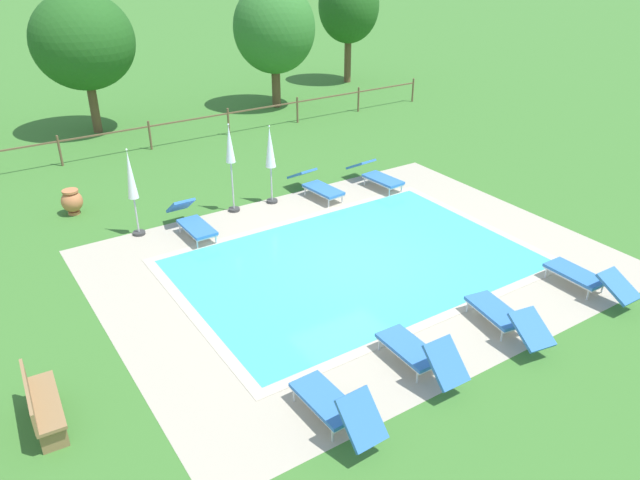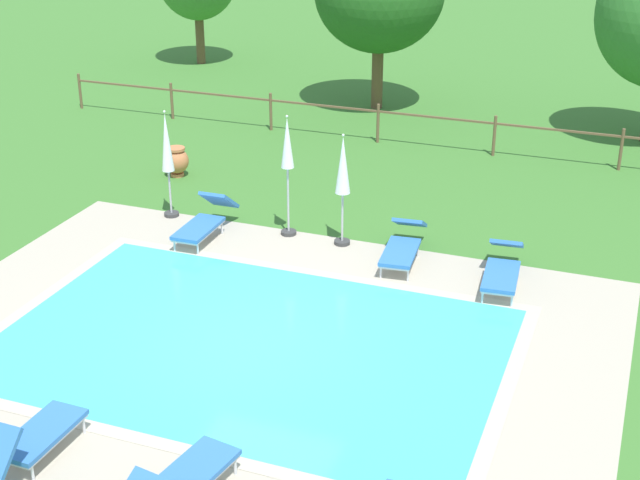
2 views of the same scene
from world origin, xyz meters
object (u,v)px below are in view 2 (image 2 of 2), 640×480
at_px(sun_lounger_north_near_steps, 403,244).
at_px(patio_umbrella_closed_row_centre, 167,149).
at_px(terracotta_urn_near_fence, 177,161).
at_px(patio_umbrella_closed_row_mid_west, 343,172).
at_px(sun_lounger_north_far, 503,267).
at_px(patio_umbrella_closed_row_west, 287,154).
at_px(sun_lounger_south_far, 205,220).
at_px(sun_lounger_north_mid, 27,440).

bearing_deg(sun_lounger_north_near_steps, patio_umbrella_closed_row_centre, 175.53).
height_order(sun_lounger_north_near_steps, terracotta_urn_near_fence, sun_lounger_north_near_steps).
height_order(patio_umbrella_closed_row_mid_west, patio_umbrella_closed_row_centre, patio_umbrella_closed_row_centre).
distance_m(sun_lounger_north_far, patio_umbrella_closed_row_west, 4.79).
distance_m(sun_lounger_north_near_steps, patio_umbrella_closed_row_centre, 5.43).
bearing_deg(sun_lounger_south_far, patio_umbrella_closed_row_centre, 148.07).
bearing_deg(sun_lounger_north_near_steps, patio_umbrella_closed_row_mid_west, 166.47).
xyz_separation_m(sun_lounger_north_near_steps, patio_umbrella_closed_row_mid_west, (-1.35, 0.33, 1.19)).
relative_size(sun_lounger_north_far, patio_umbrella_closed_row_centre, 0.90).
bearing_deg(sun_lounger_north_far, sun_lounger_north_near_steps, 170.53).
bearing_deg(patio_umbrella_closed_row_mid_west, sun_lounger_north_near_steps, -13.53).
bearing_deg(sun_lounger_north_near_steps, sun_lounger_south_far, -175.33).
xyz_separation_m(sun_lounger_north_near_steps, patio_umbrella_closed_row_west, (-2.55, 0.39, 1.39)).
xyz_separation_m(sun_lounger_north_far, patio_umbrella_closed_row_mid_west, (-3.33, 0.66, 1.19)).
height_order(sun_lounger_north_far, sun_lounger_south_far, sun_lounger_south_far).
height_order(patio_umbrella_closed_row_west, patio_umbrella_closed_row_centre, patio_umbrella_closed_row_west).
bearing_deg(patio_umbrella_closed_row_mid_west, patio_umbrella_closed_row_west, 176.70).
relative_size(sun_lounger_north_far, patio_umbrella_closed_row_mid_west, 0.91).
distance_m(sun_lounger_north_near_steps, sun_lounger_north_mid, 8.25).
bearing_deg(patio_umbrella_closed_row_west, patio_umbrella_closed_row_centre, 179.60).
height_order(sun_lounger_north_near_steps, patio_umbrella_closed_row_west, patio_umbrella_closed_row_west).
xyz_separation_m(patio_umbrella_closed_row_west, terracotta_urn_near_fence, (-3.85, 2.28, -1.36)).
distance_m(patio_umbrella_closed_row_west, patio_umbrella_closed_row_centre, 2.76).
height_order(sun_lounger_north_far, patio_umbrella_closed_row_centre, patio_umbrella_closed_row_centre).
bearing_deg(patio_umbrella_closed_row_mid_west, sun_lounger_north_far, -11.13).
relative_size(patio_umbrella_closed_row_west, patio_umbrella_closed_row_centre, 1.08).
bearing_deg(sun_lounger_south_far, patio_umbrella_closed_row_west, 25.26).
xyz_separation_m(sun_lounger_north_mid, terracotta_urn_near_fence, (-3.55, 10.42, 0.00)).
bearing_deg(patio_umbrella_closed_row_mid_west, sun_lounger_south_far, -166.45).
xyz_separation_m(patio_umbrella_closed_row_west, patio_umbrella_closed_row_mid_west, (1.19, -0.07, -0.20)).
distance_m(patio_umbrella_closed_row_centre, terracotta_urn_near_fence, 2.76).
xyz_separation_m(sun_lounger_south_far, patio_umbrella_closed_row_mid_west, (2.74, 0.66, 1.18)).
height_order(patio_umbrella_closed_row_west, patio_umbrella_closed_row_mid_west, patio_umbrella_closed_row_west).
relative_size(sun_lounger_south_far, patio_umbrella_closed_row_mid_west, 0.87).
relative_size(patio_umbrella_closed_row_west, patio_umbrella_closed_row_mid_west, 1.10).
bearing_deg(sun_lounger_north_near_steps, terracotta_urn_near_fence, 157.28).
distance_m(sun_lounger_south_far, patio_umbrella_closed_row_west, 2.19).
distance_m(sun_lounger_north_near_steps, sun_lounger_north_far, 2.00).
bearing_deg(sun_lounger_north_mid, patio_umbrella_closed_row_mid_west, 79.55).
relative_size(sun_lounger_north_mid, patio_umbrella_closed_row_centre, 0.82).
xyz_separation_m(patio_umbrella_closed_row_mid_west, terracotta_urn_near_fence, (-5.04, 2.35, -1.16)).
bearing_deg(patio_umbrella_closed_row_centre, sun_lounger_north_mid, -73.27).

